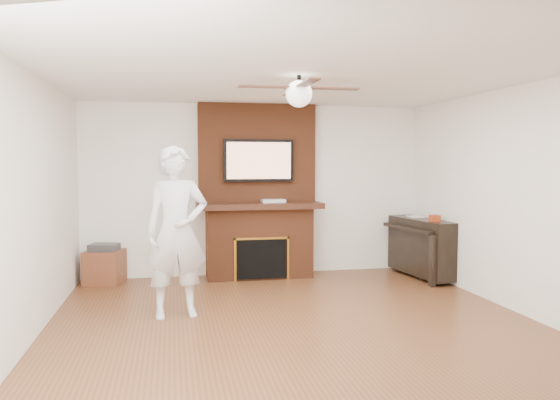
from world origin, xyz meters
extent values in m
cube|color=#573119|center=(0.00, 0.00, -0.09)|extent=(5.36, 5.86, 0.18)
cube|color=white|center=(0.00, 0.00, 2.59)|extent=(5.36, 5.86, 0.18)
cube|color=white|center=(0.00, 2.84, 1.25)|extent=(5.36, 0.18, 2.50)
cube|color=white|center=(0.00, -2.84, 1.25)|extent=(5.36, 0.18, 2.50)
cube|color=white|center=(-2.59, 0.00, 1.25)|extent=(0.18, 5.86, 2.50)
cube|color=white|center=(2.59, 0.00, 1.25)|extent=(0.18, 5.86, 2.50)
cube|color=brown|center=(0.00, 2.50, 0.50)|extent=(1.50, 0.50, 1.00)
cube|color=black|center=(0.00, 2.47, 1.04)|extent=(1.78, 0.64, 0.08)
cube|color=brown|center=(0.00, 2.65, 1.79)|extent=(1.70, 0.20, 1.42)
cube|color=black|center=(0.00, 2.25, 0.31)|extent=(0.70, 0.06, 0.55)
cube|color=#BF8C2D|center=(0.00, 2.24, 0.60)|extent=(0.78, 0.02, 0.03)
cube|color=#BF8C2D|center=(-0.38, 2.24, 0.31)|extent=(0.03, 0.02, 0.61)
cube|color=#BF8C2D|center=(0.38, 2.24, 0.31)|extent=(0.03, 0.02, 0.61)
cube|color=black|center=(0.00, 2.50, 1.68)|extent=(1.00, 0.07, 0.60)
cube|color=#EDA47D|center=(0.00, 2.47, 1.68)|extent=(0.92, 0.01, 0.52)
cylinder|color=black|center=(0.00, 0.00, 2.43)|extent=(0.04, 0.04, 0.14)
sphere|color=white|center=(0.00, 0.00, 2.32)|extent=(0.26, 0.26, 0.26)
cube|color=black|center=(0.33, 0.00, 2.38)|extent=(0.55, 0.11, 0.01)
cube|color=black|center=(0.00, 0.33, 2.38)|extent=(0.11, 0.55, 0.01)
cube|color=black|center=(-0.33, 0.00, 2.38)|extent=(0.55, 0.11, 0.01)
cube|color=black|center=(0.00, -0.33, 2.38)|extent=(0.11, 0.55, 0.01)
imported|color=silver|center=(-1.18, 0.67, 0.92)|extent=(0.73, 0.54, 1.83)
cube|color=brown|center=(-2.14, 2.48, 0.23)|extent=(0.57, 0.57, 0.45)
cube|color=#323234|center=(-2.14, 2.48, 0.50)|extent=(0.42, 0.37, 0.09)
cube|color=black|center=(2.30, 2.00, 0.45)|extent=(0.54, 1.33, 0.80)
cube|color=black|center=(2.16, 1.42, 0.35)|extent=(0.06, 0.10, 0.70)
cube|color=black|center=(2.16, 2.58, 0.35)|extent=(0.06, 0.10, 0.70)
cube|color=black|center=(2.08, 2.00, 0.72)|extent=(0.29, 1.20, 0.05)
cube|color=silver|center=(2.30, 2.25, 0.85)|extent=(0.18, 0.25, 0.01)
cube|color=#A23513|center=(2.30, 1.65, 0.89)|extent=(0.12, 0.12, 0.09)
cube|color=silver|center=(0.20, 2.45, 1.10)|extent=(0.34, 0.20, 0.05)
cylinder|color=red|center=(-0.11, 2.34, 0.07)|extent=(0.07, 0.07, 0.14)
cylinder|color=#4E8334|center=(-0.07, 2.36, 0.04)|extent=(0.08, 0.08, 0.09)
cylinder|color=#C3B69B|center=(0.06, 2.39, 0.06)|extent=(0.08, 0.08, 0.12)
cylinder|color=#2C6185|center=(0.17, 2.31, 0.04)|extent=(0.06, 0.06, 0.08)
cylinder|color=orange|center=(-0.16, 2.34, 0.07)|extent=(0.07, 0.07, 0.14)
camera|label=1|loc=(-1.23, -5.21, 1.66)|focal=35.00mm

